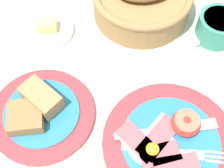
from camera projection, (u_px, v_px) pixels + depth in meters
The scene contains 6 objects.
ground_plane at pixel (137, 140), 0.56m from camera, with size 3.00×3.00×0.00m, color #B7CCB7.
breakfast_plate at pixel (169, 142), 0.55m from camera, with size 0.24×0.24×0.04m.
bread_plate at pixel (40, 112), 0.57m from camera, with size 0.19×0.19×0.05m.
sugar_cup at pixel (218, 27), 0.66m from camera, with size 0.09×0.09×0.06m.
butter_dish at pixel (48, 29), 0.68m from camera, with size 0.11×0.11×0.03m.
teaspoon_by_saucer at pixel (195, 44), 0.67m from camera, with size 0.06×0.19×0.01m.
Camera 1 is at (-0.01, -0.21, 0.53)m, focal length 50.00 mm.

